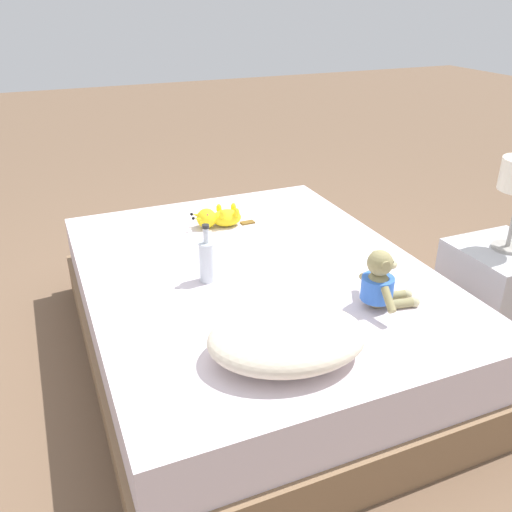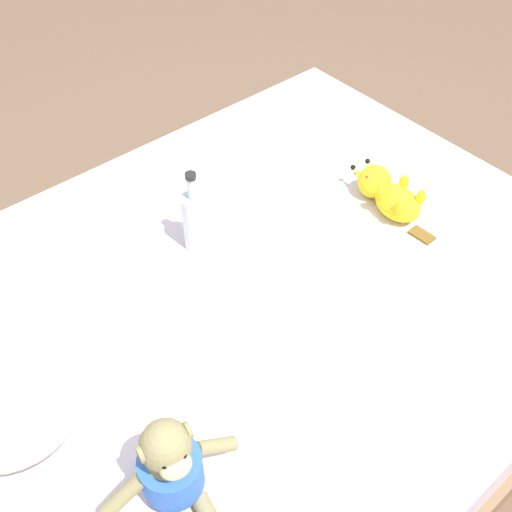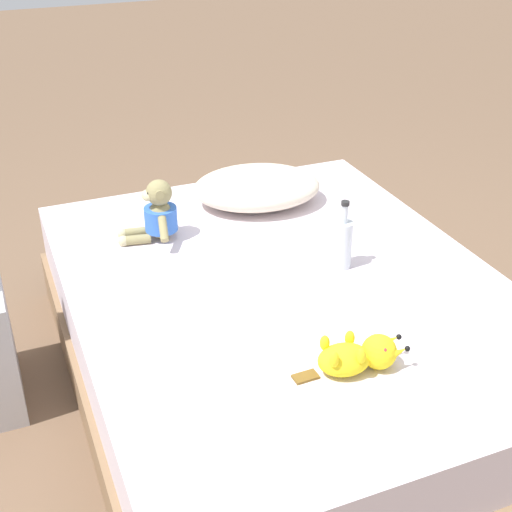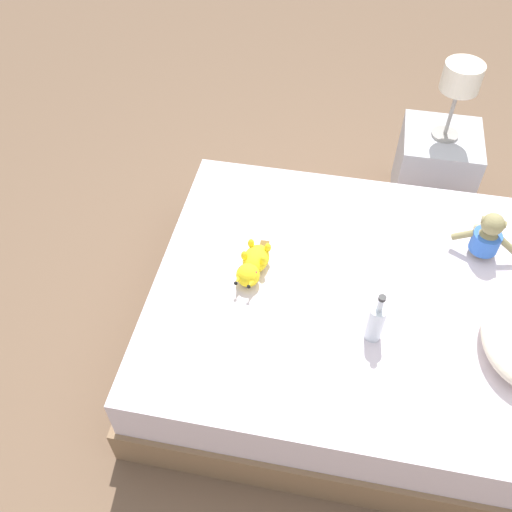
% 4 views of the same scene
% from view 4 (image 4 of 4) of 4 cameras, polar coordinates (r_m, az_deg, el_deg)
% --- Properties ---
extents(ground_plane, '(16.00, 16.00, 0.00)m').
position_cam_4_polar(ground_plane, '(2.80, 9.93, -8.91)').
color(ground_plane, brown).
extents(bed, '(1.45, 1.86, 0.43)m').
position_cam_4_polar(bed, '(2.62, 10.54, -6.41)').
color(bed, '#846647').
rests_on(bed, ground_plane).
extents(plush_monkey, '(0.24, 0.29, 0.24)m').
position_cam_4_polar(plush_monkey, '(2.66, 21.88, 1.74)').
color(plush_monkey, '#8E8456').
rests_on(plush_monkey, bed).
extents(plush_yellow_creature, '(0.33, 0.13, 0.10)m').
position_cam_4_polar(plush_yellow_creature, '(2.43, -0.33, -0.92)').
color(plush_yellow_creature, yellow).
rests_on(plush_yellow_creature, bed).
extents(glass_bottle, '(0.07, 0.07, 0.25)m').
position_cam_4_polar(glass_bottle, '(2.25, 11.77, -6.43)').
color(glass_bottle, silver).
rests_on(glass_bottle, bed).
extents(nightstand, '(0.41, 0.41, 0.46)m').
position_cam_4_polar(nightstand, '(3.41, 17.23, 8.19)').
color(nightstand, '#B2B2B7').
rests_on(nightstand, ground_plane).
extents(bedside_lamp, '(0.19, 0.19, 0.42)m').
position_cam_4_polar(bedside_lamp, '(3.10, 19.62, 16.01)').
color(bedside_lamp, gray).
rests_on(bedside_lamp, nightstand).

